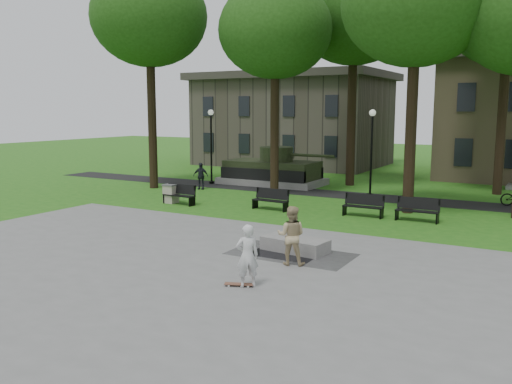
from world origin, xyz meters
TOP-DOWN VIEW (x-y plane):
  - ground at (0.00, 0.00)m, footprint 120.00×120.00m
  - plaza at (0.00, -5.00)m, footprint 22.00×16.00m
  - footpath at (0.00, 12.00)m, footprint 44.00×2.60m
  - building_left at (-11.00, 26.50)m, footprint 15.00×10.00m
  - tree_0 at (-12.00, 9.00)m, footprint 6.80×6.80m
  - tree_1 at (-4.50, 10.50)m, footprint 6.20×6.20m
  - tree_2 at (3.50, 8.50)m, footprint 6.60×6.60m
  - tree_4 at (-2.00, 16.00)m, footprint 7.20×7.20m
  - tree_5 at (6.50, 16.50)m, footprint 6.40×6.40m
  - lamp_left at (-10.00, 12.30)m, footprint 0.36×0.36m
  - lamp_mid at (0.50, 12.30)m, footprint 0.36×0.36m
  - tank_monument at (-6.46, 14.00)m, footprint 7.45×3.40m
  - puddle at (1.84, -1.02)m, footprint 2.20×1.20m
  - concrete_block at (2.00, -0.42)m, footprint 2.30×1.25m
  - skateboard at (2.25, -4.46)m, footprint 0.80×0.48m
  - skateboarder at (2.47, -4.39)m, footprint 0.73×0.72m
  - friend_watching at (2.56, -1.90)m, footprint 1.04×0.91m
  - pedestrian_walker at (-9.14, 9.89)m, footprint 1.01×0.64m
  - park_bench_0 at (-7.05, 5.13)m, footprint 1.83×0.64m
  - park_bench_1 at (-2.34, 6.02)m, footprint 1.83×0.64m
  - park_bench_2 at (2.02, 6.60)m, footprint 1.80×0.54m
  - park_bench_3 at (4.36, 6.71)m, footprint 1.80×0.52m
  - trash_bin at (-7.69, 5.21)m, footprint 0.67×0.67m

SIDE VIEW (x-z plane):
  - ground at x=0.00m, z-range 0.00..0.00m
  - footpath at x=0.00m, z-range 0.00..0.01m
  - plaza at x=0.00m, z-range 0.00..0.02m
  - puddle at x=1.84m, z-range 0.02..0.02m
  - skateboard at x=2.25m, z-range 0.02..0.09m
  - concrete_block at x=2.00m, z-range 0.02..0.47m
  - trash_bin at x=-7.69m, z-range 0.01..0.97m
  - park_bench_0 at x=-7.05m, z-range 0.02..1.02m
  - park_bench_1 at x=-2.34m, z-range 0.02..1.02m
  - park_bench_2 at x=2.02m, z-range 0.02..1.02m
  - park_bench_3 at x=4.36m, z-range 0.02..1.02m
  - pedestrian_walker at x=-9.14m, z-range 0.00..1.60m
  - tank_monument at x=-6.46m, z-range -0.34..2.06m
  - skateboarder at x=2.47m, z-range 0.02..1.73m
  - friend_watching at x=2.56m, z-range 0.02..1.83m
  - lamp_left at x=-10.00m, z-range 0.43..5.16m
  - lamp_mid at x=0.50m, z-range 0.43..5.16m
  - building_left at x=-11.00m, z-range 0.00..7.20m
  - tree_1 at x=-4.50m, z-range 3.14..14.77m
  - tree_2 at x=3.50m, z-range 3.23..15.40m
  - tree_5 at x=6.50m, z-range 3.45..15.89m
  - tree_0 at x=-12.00m, z-range 3.54..16.51m
  - tree_4 at x=-2.00m, z-range 3.64..17.14m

